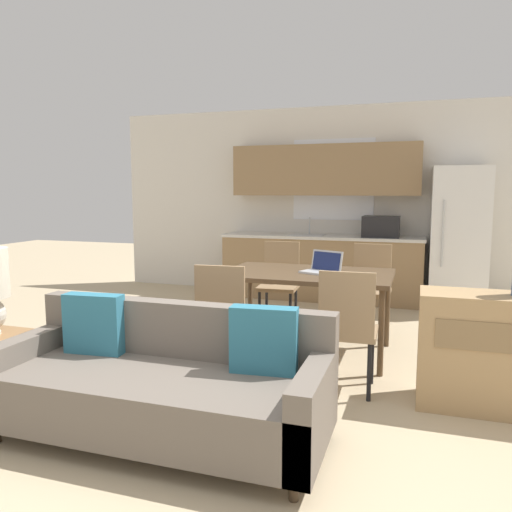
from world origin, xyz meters
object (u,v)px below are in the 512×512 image
(credenza, at_px, (497,353))
(dining_chair_far_right, at_px, (370,284))
(dining_table, at_px, (308,279))
(dining_chair_far_left, at_px, (280,280))
(laptop, at_px, (323,267))
(dining_chair_near_right, at_px, (348,325))
(couch, at_px, (164,384))
(refrigerator, at_px, (458,239))
(dining_chair_near_left, at_px, (224,316))

(credenza, bearing_deg, dining_chair_far_right, 120.82)
(dining_table, height_order, dining_chair_far_left, dining_chair_far_left)
(dining_chair_far_left, bearing_deg, dining_chair_far_right, -0.59)
(laptop, bearing_deg, dining_chair_near_right, -45.44)
(couch, bearing_deg, laptop, 71.41)
(dining_table, distance_m, dining_chair_far_left, 0.97)
(refrigerator, relative_size, couch, 0.89)
(dining_table, distance_m, dining_chair_far_right, 1.02)
(dining_chair_near_left, xyz_separation_m, laptop, (0.62, 0.89, 0.29))
(dining_table, distance_m, credenza, 1.74)
(refrigerator, relative_size, dining_chair_near_left, 1.92)
(dining_chair_near_left, distance_m, laptop, 1.12)
(dining_chair_far_left, height_order, laptop, laptop)
(refrigerator, bearing_deg, dining_chair_far_right, -123.21)
(credenza, height_order, dining_chair_far_left, dining_chair_far_left)
(credenza, distance_m, dining_chair_far_right, 1.98)
(couch, height_order, dining_chair_far_left, dining_chair_far_left)
(couch, bearing_deg, dining_chair_near_left, 89.45)
(refrigerator, xyz_separation_m, dining_table, (-1.45, -2.33, -0.21))
(dining_table, relative_size, dining_chair_far_right, 1.62)
(dining_chair_near_right, height_order, dining_chair_near_left, same)
(dining_chair_near_right, bearing_deg, dining_chair_far_left, -61.43)
(dining_table, relative_size, dining_chair_near_left, 1.62)
(couch, distance_m, dining_chair_far_right, 2.91)
(refrigerator, bearing_deg, couch, -114.87)
(couch, height_order, laptop, laptop)
(refrigerator, xyz_separation_m, credenza, (0.06, -3.16, -0.50))
(dining_chair_near_left, bearing_deg, credenza, 176.97)
(dining_chair_far_left, bearing_deg, couch, -93.66)
(laptop, bearing_deg, dining_chair_far_right, 89.99)
(dining_table, height_order, dining_chair_far_right, dining_chair_far_right)
(dining_table, relative_size, laptop, 3.89)
(credenza, distance_m, dining_chair_far_left, 2.59)
(dining_chair_far_right, distance_m, dining_chair_near_right, 1.74)
(refrigerator, bearing_deg, dining_chair_far_left, -142.10)
(laptop, bearing_deg, dining_table, -150.48)
(dining_table, relative_size, dining_chair_near_right, 1.62)
(dining_chair_near_right, bearing_deg, credenza, -179.69)
(dining_chair_near_right, bearing_deg, dining_chair_near_left, -1.25)
(dining_table, xyz_separation_m, couch, (-0.49, -1.86, -0.37))
(dining_chair_near_right, bearing_deg, dining_table, -62.12)
(dining_chair_far_left, bearing_deg, dining_chair_near_left, -93.33)
(refrigerator, relative_size, laptop, 4.62)
(dining_table, height_order, credenza, credenza)
(dining_table, distance_m, couch, 1.96)
(couch, distance_m, laptop, 2.04)
(credenza, bearing_deg, dining_chair_far_left, 140.59)
(dining_chair_near_right, xyz_separation_m, dining_chair_near_left, (-0.98, -0.01, 0.00))
(dining_table, xyz_separation_m, dining_chair_far_right, (0.49, 0.87, -0.18))
(dining_chair_far_right, bearing_deg, refrigerator, 60.05)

